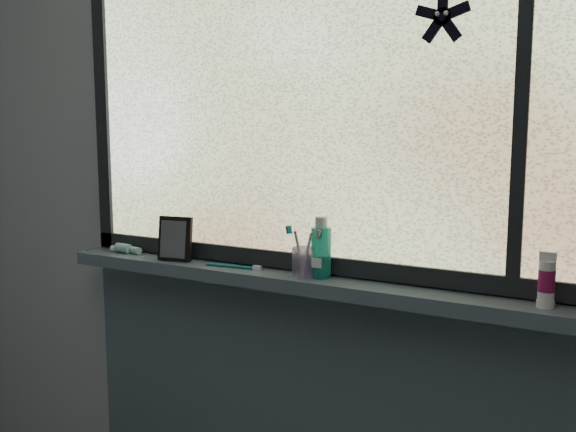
% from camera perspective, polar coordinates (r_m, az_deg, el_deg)
% --- Properties ---
extents(wall_back, '(3.00, 0.01, 2.50)m').
position_cam_1_polar(wall_back, '(1.90, 1.66, 2.00)').
color(wall_back, '#9EA3A8').
rests_on(wall_back, ground).
extents(windowsill, '(1.62, 0.14, 0.04)m').
position_cam_1_polar(windowsill, '(1.87, 0.57, -5.83)').
color(windowsill, '#485460').
rests_on(windowsill, wall_back).
extents(window_pane, '(1.50, 0.01, 1.00)m').
position_cam_1_polar(window_pane, '(1.87, 1.37, 10.51)').
color(window_pane, silver).
rests_on(window_pane, wall_back).
extents(frame_bottom, '(1.60, 0.03, 0.05)m').
position_cam_1_polar(frame_bottom, '(1.90, 1.26, -4.07)').
color(frame_bottom, black).
rests_on(frame_bottom, windowsill).
extents(frame_left, '(0.05, 0.03, 1.10)m').
position_cam_1_polar(frame_left, '(2.33, -16.07, 9.72)').
color(frame_left, black).
rests_on(frame_left, wall_back).
extents(frame_mullion, '(0.03, 0.03, 1.00)m').
position_cam_1_polar(frame_mullion, '(1.67, 20.14, 10.32)').
color(frame_mullion, black).
rests_on(frame_mullion, wall_back).
extents(starfish_sticker, '(0.15, 0.02, 0.15)m').
position_cam_1_polar(starfish_sticker, '(1.73, 13.56, 16.84)').
color(starfish_sticker, black).
rests_on(starfish_sticker, window_pane).
extents(vanity_mirror, '(0.12, 0.08, 0.14)m').
position_cam_1_polar(vanity_mirror, '(2.08, -10.00, -2.00)').
color(vanity_mirror, black).
rests_on(vanity_mirror, windowsill).
extents(toothpaste_tube, '(0.18, 0.06, 0.03)m').
position_cam_1_polar(toothpaste_tube, '(2.24, -14.08, -2.83)').
color(toothpaste_tube, white).
rests_on(toothpaste_tube, windowsill).
extents(toothbrush_cup, '(0.09, 0.09, 0.09)m').
position_cam_1_polar(toothbrush_cup, '(1.83, 1.38, -4.15)').
color(toothbrush_cup, '#B299CA').
rests_on(toothbrush_cup, windowsill).
extents(toothbrush_lying, '(0.20, 0.04, 0.01)m').
position_cam_1_polar(toothbrush_lying, '(1.97, -5.19, -4.39)').
color(toothbrush_lying, '#0C6C6F').
rests_on(toothbrush_lying, windowsill).
extents(mouthwash_bottle, '(0.08, 0.08, 0.14)m').
position_cam_1_polar(mouthwash_bottle, '(1.82, 2.96, -2.80)').
color(mouthwash_bottle, teal).
rests_on(mouthwash_bottle, windowsill).
extents(cream_tube, '(0.05, 0.05, 0.10)m').
position_cam_1_polar(cream_tube, '(1.64, 22.01, -5.14)').
color(cream_tube, silver).
rests_on(cream_tube, windowsill).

